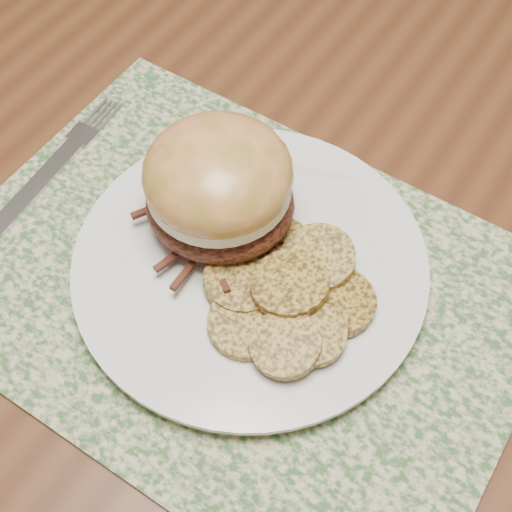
{
  "coord_description": "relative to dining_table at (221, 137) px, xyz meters",
  "views": [
    {
      "loc": [
        0.31,
        -0.41,
        1.23
      ],
      "look_at": [
        0.16,
        -0.17,
        0.79
      ],
      "focal_mm": 50.0,
      "sensor_mm": 36.0,
      "label": 1
    }
  ],
  "objects": [
    {
      "name": "ground",
      "position": [
        0.0,
        0.0,
        -0.67
      ],
      "size": [
        3.5,
        3.5,
        0.0
      ],
      "primitive_type": "plane",
      "color": "brown",
      "rests_on": "ground"
    },
    {
      "name": "dining_table",
      "position": [
        0.0,
        0.0,
        0.0
      ],
      "size": [
        1.5,
        0.9,
        0.75
      ],
      "color": "#573119",
      "rests_on": "ground"
    },
    {
      "name": "placemat",
      "position": [
        0.14,
        -0.18,
        0.08
      ],
      "size": [
        0.45,
        0.33,
        0.0
      ],
      "primitive_type": "cube",
      "color": "#386031",
      "rests_on": "dining_table"
    },
    {
      "name": "dinner_plate",
      "position": [
        0.15,
        -0.17,
        0.09
      ],
      "size": [
        0.26,
        0.26,
        0.02
      ],
      "primitive_type": "cylinder",
      "color": "silver",
      "rests_on": "placemat"
    },
    {
      "name": "pork_sandwich",
      "position": [
        0.11,
        -0.15,
        0.14
      ],
      "size": [
        0.14,
        0.13,
        0.09
      ],
      "rotation": [
        0.0,
        0.0,
        0.23
      ],
      "color": "black",
      "rests_on": "dinner_plate"
    },
    {
      "name": "roasted_potatoes",
      "position": [
        0.19,
        -0.18,
        0.11
      ],
      "size": [
        0.15,
        0.15,
        0.03
      ],
      "color": "#A88631",
      "rests_on": "dinner_plate"
    },
    {
      "name": "fork",
      "position": [
        -0.05,
        -0.18,
        0.09
      ],
      "size": [
        0.03,
        0.2,
        0.0
      ],
      "rotation": [
        0.0,
        0.0,
        0.08
      ],
      "color": "#B8B8BF",
      "rests_on": "placemat"
    }
  ]
}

